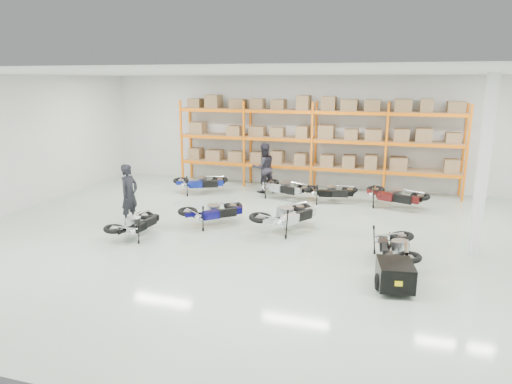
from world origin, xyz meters
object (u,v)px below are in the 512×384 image
(moto_black_far_left, at_px, (135,220))
(person_back, at_px, (264,168))
(moto_blue_centre, at_px, (213,207))
(moto_back_c, at_px, (330,188))
(moto_back_b, at_px, (284,184))
(person_left, at_px, (129,194))
(moto_silver_left, at_px, (287,211))
(moto_touring_right, at_px, (396,242))
(moto_back_a, at_px, (201,179))
(moto_back_d, at_px, (395,191))
(trailer, at_px, (395,275))

(moto_black_far_left, relative_size, person_back, 0.84)
(moto_blue_centre, xyz_separation_m, moto_back_c, (3.05, 3.69, -0.02))
(moto_back_b, distance_m, person_left, 5.81)
(moto_back_c, bearing_deg, person_left, 118.84)
(moto_back_c, xyz_separation_m, person_left, (-5.53, -4.34, 0.41))
(moto_silver_left, height_order, moto_touring_right, moto_silver_left)
(moto_touring_right, bearing_deg, moto_back_a, 140.35)
(moto_black_far_left, relative_size, moto_back_d, 0.85)
(person_left, bearing_deg, moto_back_a, 0.55)
(moto_blue_centre, height_order, moto_silver_left, moto_silver_left)
(moto_silver_left, relative_size, person_left, 1.06)
(moto_black_far_left, relative_size, moto_back_b, 0.90)
(moto_back_a, bearing_deg, moto_back_b, -110.64)
(moto_touring_right, distance_m, moto_back_a, 8.93)
(moto_touring_right, bearing_deg, person_left, 168.78)
(moto_black_far_left, bearing_deg, trailer, 174.67)
(moto_black_far_left, xyz_separation_m, moto_back_a, (-0.30, 5.24, 0.06))
(moto_back_c, distance_m, person_left, 7.04)
(moto_silver_left, bearing_deg, moto_back_d, -99.29)
(moto_back_b, xyz_separation_m, moto_back_c, (1.73, -0.04, -0.04))
(moto_silver_left, distance_m, moto_back_d, 4.58)
(moto_blue_centre, relative_size, moto_back_a, 0.97)
(moto_blue_centre, xyz_separation_m, moto_touring_right, (5.35, -1.51, -0.01))
(moto_back_a, distance_m, moto_back_b, 3.31)
(moto_back_a, height_order, moto_back_c, moto_back_a)
(moto_back_a, bearing_deg, moto_back_c, -112.09)
(moto_touring_right, height_order, person_back, person_back)
(person_left, xyz_separation_m, person_back, (2.81, 5.09, 0.04))
(moto_back_b, bearing_deg, person_back, 75.78)
(moto_silver_left, distance_m, trailer, 4.47)
(trailer, height_order, moto_back_a, moto_back_a)
(moto_blue_centre, distance_m, trailer, 6.20)
(moto_touring_right, bearing_deg, person_back, 125.22)
(moto_silver_left, relative_size, moto_back_a, 1.08)
(moto_black_far_left, xyz_separation_m, moto_back_b, (3.00, 5.40, 0.06))
(trailer, bearing_deg, moto_back_c, 99.64)
(moto_black_far_left, relative_size, moto_back_a, 0.89)
(trailer, xyz_separation_m, person_left, (-7.83, 2.46, 0.56))
(moto_back_a, bearing_deg, moto_black_far_left, 159.89)
(moto_silver_left, bearing_deg, moto_black_far_left, 56.14)
(trailer, height_order, moto_back_c, moto_back_c)
(moto_black_far_left, height_order, person_back, person_back)
(moto_silver_left, bearing_deg, moto_blue_centre, 34.84)
(moto_blue_centre, distance_m, moto_back_d, 6.38)
(trailer, distance_m, person_back, 9.09)
(moto_black_far_left, distance_m, person_back, 6.45)
(moto_black_far_left, distance_m, trailer, 7.18)
(moto_back_d, bearing_deg, person_back, 100.99)
(moto_black_far_left, height_order, moto_back_c, moto_back_c)
(moto_touring_right, height_order, person_left, person_left)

